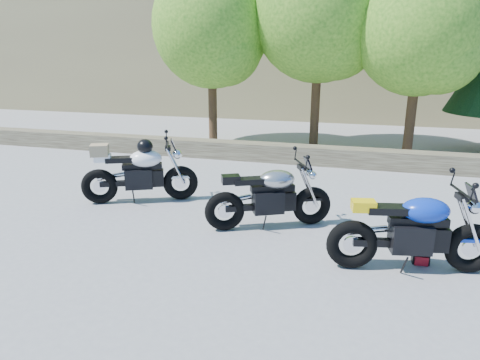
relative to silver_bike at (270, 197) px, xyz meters
name	(u,v)px	position (x,y,z in m)	size (l,w,h in m)	color
ground	(212,239)	(-0.82, -0.76, -0.56)	(90.00, 90.00, 0.00)	gray
stone_wall	(277,153)	(-0.82, 4.74, -0.31)	(22.00, 0.55, 0.50)	#443A2D
tree_decid_left	(214,31)	(-3.21, 6.38, 3.08)	(3.67, 3.67, 5.62)	#382314
tree_decid_mid	(323,15)	(0.09, 6.78, 3.48)	(4.08, 4.08, 6.24)	#382314
tree_decid_right	(425,33)	(2.89, 6.18, 2.94)	(3.54, 3.54, 5.41)	#382314
silver_bike	(270,197)	(0.00, 0.00, 0.00)	(2.12, 1.16, 1.14)	black
white_bike	(139,171)	(-2.87, 0.61, 0.09)	(2.22, 1.18, 1.31)	black
blue_bike	(414,232)	(2.25, -0.99, 0.02)	(2.35, 0.81, 1.19)	black
backpack	(421,253)	(2.42, -0.73, -0.40)	(0.25, 0.21, 0.32)	black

